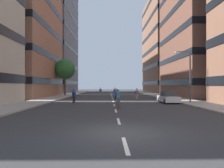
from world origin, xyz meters
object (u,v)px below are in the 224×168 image
skater_0 (117,95)px  skater_2 (74,95)px  parked_car_near (168,97)px  skater_7 (137,93)px  skater_3 (116,94)px  skater_1 (118,98)px  skater_6 (73,92)px  skater_5 (100,91)px  skater_4 (115,91)px  streetlamp_right (187,70)px  street_tree_near (65,69)px

skater_0 → skater_2: bearing=-170.1°
parked_car_near → skater_7: skater_7 is taller
skater_0 → skater_3: (-0.05, 3.82, 0.00)m
skater_0 → skater_3: bearing=90.8°
skater_1 → skater_6: 19.26m
skater_5 → skater_6: same height
skater_0 → skater_4: (0.09, 14.14, 0.00)m
skater_1 → skater_5: bearing=96.8°
parked_car_near → streetlamp_right: 4.17m
skater_6 → skater_3: bearing=-44.6°
streetlamp_right → skater_2: (-14.34, -0.08, -3.12)m
street_tree_near → skater_7: 19.15m
street_tree_near → skater_5: street_tree_near is taller
skater_0 → skater_1: 6.19m
street_tree_near → streetlamp_right: bearing=-42.8°
skater_0 → street_tree_near: bearing=121.7°
skater_1 → skater_3: bearing=89.4°
skater_0 → skater_1: same height
streetlamp_right → skater_0: 9.43m
skater_0 → streetlamp_right: bearing=-5.6°
streetlamp_right → skater_5: streetlamp_right is taller
skater_0 → skater_7: (3.23, 4.71, 0.00)m
skater_7 → parked_car_near: bearing=-57.2°
parked_car_near → skater_1: bearing=-139.2°
skater_0 → skater_1: (-0.16, -6.19, 0.00)m
street_tree_near → skater_3: 17.61m
streetlamp_right → skater_2: 14.68m
street_tree_near → skater_3: street_tree_near is taller
skater_3 → skater_6: (-7.77, 7.67, -0.03)m
street_tree_near → skater_1: size_ratio=4.39×
skater_1 → skater_2: same height
parked_car_near → streetlamp_right: size_ratio=0.68×
skater_3 → skater_7: 3.40m
skater_5 → skater_4: bearing=-44.4°
skater_6 → skater_1: bearing=-66.6°
parked_car_near → skater_4: 15.92m
skater_0 → skater_2: size_ratio=1.00×
skater_4 → parked_car_near: bearing=-66.1°
skater_3 → skater_4: (0.15, 10.32, 0.00)m
skater_7 → skater_5: bearing=116.4°
skater_1 → parked_car_near: bearing=40.8°
skater_6 → streetlamp_right: bearing=-36.5°
parked_car_near → skater_1: 8.85m
skater_3 → skater_6: same height
skater_6 → skater_7: same height
skater_2 → skater_6: (-2.33, 12.44, -0.03)m
street_tree_near → streetlamp_right: 26.53m
skater_0 → skater_7: same height
parked_car_near → skater_3: (-6.59, 4.23, 0.32)m
street_tree_near → skater_1: (10.43, -23.30, -4.72)m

